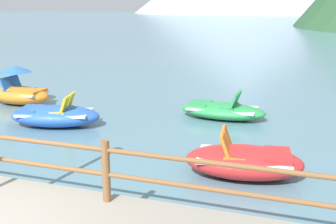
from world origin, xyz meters
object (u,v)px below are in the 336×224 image
pedal_boat_1 (55,115)px  pedal_boat_2 (222,110)px  pedal_boat_5 (20,91)px  pedal_boat_4 (244,161)px

pedal_boat_1 → pedal_boat_2: (4.15, 2.24, -0.05)m
pedal_boat_1 → pedal_boat_5: 3.14m
pedal_boat_2 → pedal_boat_1: bearing=-151.6°
pedal_boat_1 → pedal_boat_4: 5.70m
pedal_boat_5 → pedal_boat_4: bearing=-24.3°
pedal_boat_1 → pedal_boat_2: size_ratio=1.06×
pedal_boat_1 → pedal_boat_4: pedal_boat_4 is taller
pedal_boat_1 → pedal_boat_5: bearing=144.4°
pedal_boat_4 → pedal_boat_5: pedal_boat_5 is taller
pedal_boat_4 → pedal_boat_5: size_ratio=1.11×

